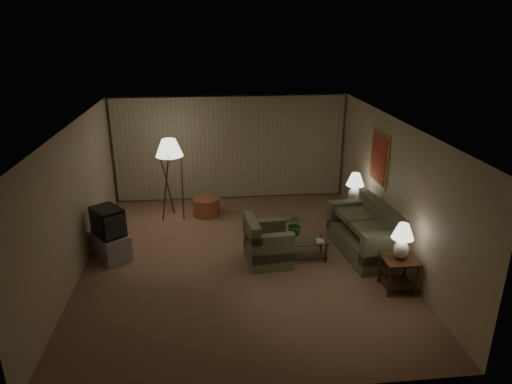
% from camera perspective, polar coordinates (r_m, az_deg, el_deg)
% --- Properties ---
extents(ground, '(7.00, 7.00, 0.00)m').
position_cam_1_polar(ground, '(9.14, -1.94, -8.35)').
color(ground, '#856149').
rests_on(ground, ground).
extents(room_shell, '(6.04, 7.02, 2.72)m').
position_cam_1_polar(room_shell, '(9.87, -2.57, 4.86)').
color(room_shell, beige).
rests_on(room_shell, ground).
extents(sofa, '(2.03, 1.34, 0.81)m').
position_cam_1_polar(sofa, '(9.43, 13.42, -5.21)').
color(sofa, '#747C57').
rests_on(sofa, ground).
extents(armchair, '(1.03, 1.00, 0.73)m').
position_cam_1_polar(armchair, '(8.87, 1.55, -6.62)').
color(armchair, '#747C57').
rests_on(armchair, ground).
extents(side_table_near, '(0.57, 0.57, 0.60)m').
position_cam_1_polar(side_table_near, '(8.37, 17.40, -9.01)').
color(side_table_near, '#361F0E').
rests_on(side_table_near, ground).
extents(side_table_far, '(0.52, 0.44, 0.60)m').
position_cam_1_polar(side_table_far, '(10.56, 12.02, -2.26)').
color(side_table_far, '#361F0E').
rests_on(side_table_far, ground).
extents(table_lamp_near, '(0.37, 0.37, 0.65)m').
position_cam_1_polar(table_lamp_near, '(8.12, 17.82, -5.52)').
color(table_lamp_near, white).
rests_on(table_lamp_near, side_table_near).
extents(table_lamp_far, '(0.40, 0.40, 0.69)m').
position_cam_1_polar(table_lamp_far, '(10.34, 12.27, 0.82)').
color(table_lamp_far, white).
rests_on(table_lamp_far, side_table_far).
extents(coffee_table, '(1.00, 0.55, 0.41)m').
position_cam_1_polar(coffee_table, '(9.07, 5.80, -6.71)').
color(coffee_table, silver).
rests_on(coffee_table, ground).
extents(tv_cabinet, '(1.31, 1.29, 0.50)m').
position_cam_1_polar(tv_cabinet, '(9.53, -17.70, -6.42)').
color(tv_cabinet, '#A0A1A3').
rests_on(tv_cabinet, ground).
extents(crt_tv, '(1.08, 1.07, 0.55)m').
position_cam_1_polar(crt_tv, '(9.31, -18.04, -3.53)').
color(crt_tv, black).
rests_on(crt_tv, tv_cabinet).
extents(floor_lamp, '(0.63, 0.63, 1.93)m').
position_cam_1_polar(floor_lamp, '(10.77, -10.56, 1.77)').
color(floor_lamp, '#361F0E').
rests_on(floor_lamp, ground).
extents(ottoman, '(0.76, 0.76, 0.43)m').
position_cam_1_polar(ottoman, '(11.08, -6.20, -1.83)').
color(ottoman, '#975433').
rests_on(ottoman, ground).
extents(vase, '(0.16, 0.16, 0.16)m').
position_cam_1_polar(vase, '(8.95, 4.91, -5.52)').
color(vase, white).
rests_on(vase, coffee_table).
extents(flowers, '(0.46, 0.42, 0.45)m').
position_cam_1_polar(flowers, '(8.82, 4.97, -3.73)').
color(flowers, '#3F7D37').
rests_on(flowers, vase).
extents(book, '(0.17, 0.21, 0.02)m').
position_cam_1_polar(book, '(8.97, 7.54, -6.06)').
color(book, olive).
rests_on(book, coffee_table).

